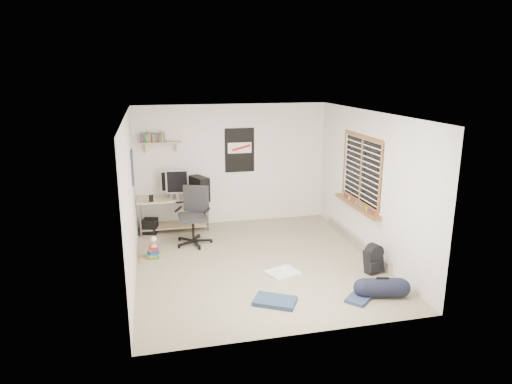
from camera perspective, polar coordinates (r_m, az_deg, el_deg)
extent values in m
cube|color=gray|center=(7.84, 0.16, -8.81)|extent=(4.00, 4.50, 0.01)
cube|color=white|center=(7.20, 0.17, 9.79)|extent=(4.00, 4.50, 0.01)
cube|color=silver|center=(9.57, -2.96, 3.46)|extent=(4.00, 0.01, 2.50)
cube|color=silver|center=(7.24, -15.47, -0.83)|extent=(0.01, 4.50, 2.50)
cube|color=silver|center=(8.11, 14.09, 0.92)|extent=(0.01, 4.50, 2.50)
cube|color=#CABC8C|center=(9.41, -10.24, -2.54)|extent=(1.46, 0.68, 0.66)
cube|color=#ABABB0|center=(9.27, -10.61, 0.43)|extent=(0.39, 0.11, 0.42)
cube|color=#949398|center=(9.08, -9.83, 0.33)|extent=(0.44, 0.16, 0.47)
cube|color=black|center=(9.06, -7.09, 0.42)|extent=(0.39, 0.51, 0.48)
cube|color=black|center=(9.09, -8.85, -1.10)|extent=(0.43, 0.26, 0.02)
cube|color=black|center=(9.05, -12.97, -0.90)|extent=(0.09, 0.09, 0.17)
cube|color=black|center=(9.08, -7.41, -0.47)|extent=(0.13, 0.13, 0.20)
cube|color=#242427|center=(8.55, -7.90, -3.33)|extent=(0.93, 0.93, 1.08)
cube|color=tan|center=(9.22, -11.82, 6.07)|extent=(0.80, 0.22, 0.24)
cube|color=black|center=(9.52, -2.06, 5.24)|extent=(0.62, 0.03, 0.92)
cube|color=navy|center=(8.35, -15.19, 3.01)|extent=(0.02, 0.42, 0.60)
cube|color=brown|center=(8.30, 12.91, 2.73)|extent=(0.10, 1.50, 1.26)
cube|color=#B7B2A8|center=(8.68, 12.42, -6.08)|extent=(0.08, 2.50, 0.18)
cube|color=black|center=(7.62, 14.47, -8.35)|extent=(0.33, 0.28, 0.37)
cylinder|color=black|center=(6.91, 15.46, -11.46)|extent=(0.33, 0.33, 0.55)
cube|color=silver|center=(7.42, 3.39, -10.05)|extent=(0.58, 0.54, 0.04)
cube|color=#23364F|center=(6.56, 2.39, -13.47)|extent=(0.68, 0.60, 0.06)
cube|color=navy|center=(6.79, 12.70, -12.87)|extent=(0.46, 0.46, 0.05)
cube|color=brown|center=(8.14, -12.72, -7.09)|extent=(0.49, 0.44, 0.27)
cube|color=silver|center=(8.04, -12.66, -5.61)|extent=(0.11, 0.18, 0.18)
cube|color=black|center=(9.38, -13.08, -4.20)|extent=(0.34, 0.34, 0.31)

